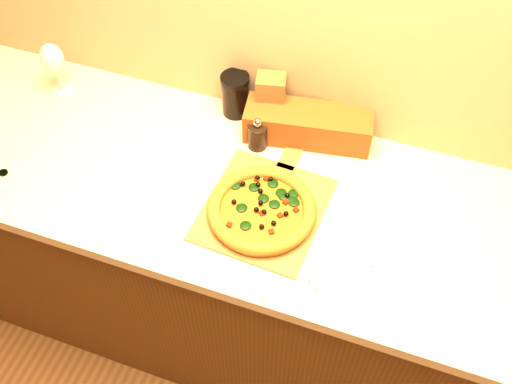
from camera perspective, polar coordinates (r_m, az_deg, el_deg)
name	(u,v)px	position (r m, az deg, el deg)	size (l,w,h in m)	color
cabinet	(278,280)	(2.01, 2.23, -8.82)	(2.80, 0.65, 0.86)	#4E3010
countertop	(283,202)	(1.64, 2.72, -1.04)	(2.84, 0.68, 0.04)	beige
pizza_peel	(266,205)	(1.60, 0.98, -1.34)	(0.34, 0.49, 0.01)	brown
pizza	(262,210)	(1.56, 0.56, -1.78)	(0.30, 0.30, 0.04)	#BA822E
bottle_cap	(3,173)	(1.83, -23.95, 1.78)	(0.03, 0.03, 0.01)	black
pepper_grinder	(257,135)	(1.72, 0.15, 5.71)	(0.06, 0.06, 0.11)	black
bread_bag	(308,125)	(1.75, 5.21, 6.70)	(0.38, 0.12, 0.11)	brown
wine_glass	(52,59)	(1.96, -19.70, 12.40)	(0.08, 0.08, 0.19)	silver
paper_bag	(271,100)	(1.77, 1.47, 9.20)	(0.09, 0.07, 0.18)	brown
dark_jar	(235,95)	(1.81, -2.08, 9.70)	(0.09, 0.09, 0.14)	black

